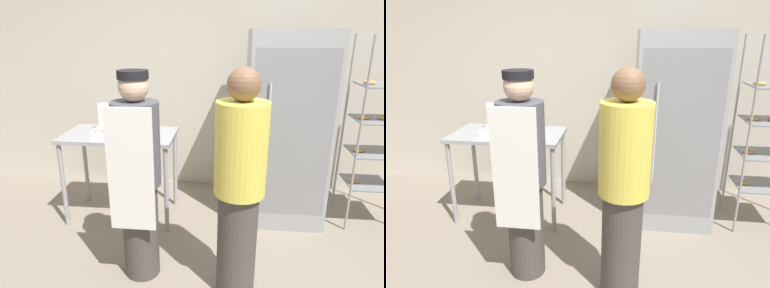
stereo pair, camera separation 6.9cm
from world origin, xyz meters
TOP-DOWN VIEW (x-y plane):
  - back_wall at (0.00, 2.23)m, footprint 6.40×0.12m
  - refrigerator at (0.73, 1.49)m, footprint 0.77×0.78m
  - prep_counter at (-0.90, 1.28)m, footprint 1.09×0.62m
  - donut_box at (-0.99, 1.25)m, footprint 0.29×0.25m
  - blender_pitcher at (-0.64, 1.47)m, footprint 0.13×0.13m
  - person_baker at (-0.48, 0.40)m, footprint 0.34×0.36m
  - person_customer at (0.26, 0.29)m, footprint 0.35×0.35m

SIDE VIEW (x-z plane):
  - prep_counter at x=-0.90m, z-range 0.33..1.23m
  - person_baker at x=-0.48m, z-range 0.03..1.64m
  - person_customer at x=0.26m, z-range 0.02..1.67m
  - refrigerator at x=0.73m, z-range 0.00..1.88m
  - donut_box at x=-0.99m, z-range 0.80..1.09m
  - blender_pitcher at x=-0.64m, z-range 0.88..1.19m
  - back_wall at x=0.00m, z-range 0.00..2.81m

